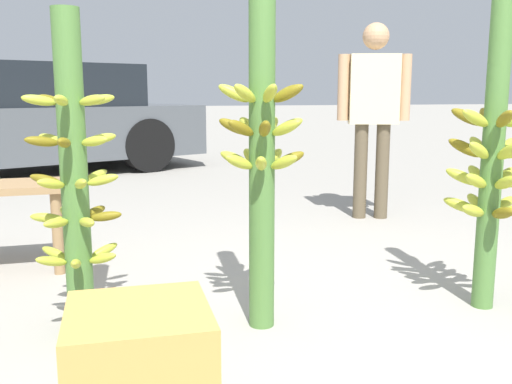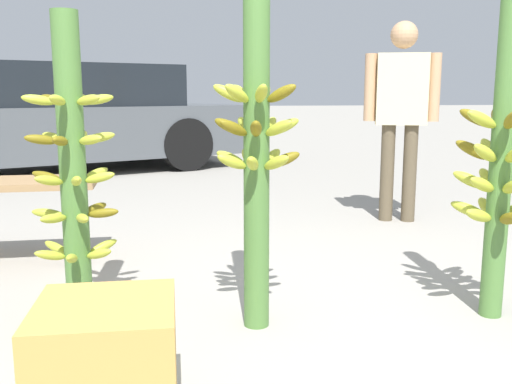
{
  "view_description": "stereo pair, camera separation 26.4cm",
  "coord_description": "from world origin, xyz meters",
  "px_view_note": "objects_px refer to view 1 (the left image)",
  "views": [
    {
      "loc": [
        -0.7,
        -1.92,
        1.02
      ],
      "look_at": [
        -0.07,
        0.61,
        0.56
      ],
      "focal_mm": 40.0,
      "sensor_mm": 36.0,
      "label": 1
    },
    {
      "loc": [
        -0.44,
        -1.97,
        1.02
      ],
      "look_at": [
        -0.07,
        0.61,
        0.56
      ],
      "focal_mm": 40.0,
      "sensor_mm": 36.0,
      "label": 2
    }
  ],
  "objects_px": {
    "banana_stalk_right": "(492,161)",
    "vendor_person": "(374,103)",
    "banana_stalk_left": "(74,179)",
    "parked_car": "(20,120)",
    "produce_crate": "(140,375)",
    "banana_stalk_center": "(262,139)"
  },
  "relations": [
    {
      "from": "produce_crate",
      "to": "banana_stalk_right",
      "type": "bearing_deg",
      "value": 22.82
    },
    {
      "from": "banana_stalk_right",
      "to": "parked_car",
      "type": "xyz_separation_m",
      "value": [
        -2.81,
        5.39,
        -0.04
      ]
    },
    {
      "from": "vendor_person",
      "to": "produce_crate",
      "type": "bearing_deg",
      "value": -109.13
    },
    {
      "from": "banana_stalk_left",
      "to": "parked_car",
      "type": "height_order",
      "value": "parked_car"
    },
    {
      "from": "produce_crate",
      "to": "banana_stalk_left",
      "type": "bearing_deg",
      "value": 104.25
    },
    {
      "from": "banana_stalk_center",
      "to": "vendor_person",
      "type": "xyz_separation_m",
      "value": [
        1.41,
        1.9,
        0.1
      ]
    },
    {
      "from": "banana_stalk_right",
      "to": "banana_stalk_center",
      "type": "bearing_deg",
      "value": 177.85
    },
    {
      "from": "banana_stalk_left",
      "to": "banana_stalk_center",
      "type": "height_order",
      "value": "banana_stalk_center"
    },
    {
      "from": "vendor_person",
      "to": "produce_crate",
      "type": "height_order",
      "value": "vendor_person"
    },
    {
      "from": "banana_stalk_left",
      "to": "vendor_person",
      "type": "distance_m",
      "value": 2.83
    },
    {
      "from": "banana_stalk_right",
      "to": "vendor_person",
      "type": "distance_m",
      "value": 1.98
    },
    {
      "from": "vendor_person",
      "to": "parked_car",
      "type": "bearing_deg",
      "value": 149.89
    },
    {
      "from": "banana_stalk_center",
      "to": "parked_car",
      "type": "height_order",
      "value": "banana_stalk_center"
    },
    {
      "from": "banana_stalk_left",
      "to": "banana_stalk_right",
      "type": "xyz_separation_m",
      "value": [
        1.85,
        -0.13,
        0.04
      ]
    },
    {
      "from": "banana_stalk_right",
      "to": "parked_car",
      "type": "relative_size",
      "value": 0.3
    },
    {
      "from": "banana_stalk_right",
      "to": "parked_car",
      "type": "height_order",
      "value": "banana_stalk_right"
    },
    {
      "from": "banana_stalk_center",
      "to": "vendor_person",
      "type": "height_order",
      "value": "banana_stalk_center"
    },
    {
      "from": "produce_crate",
      "to": "vendor_person",
      "type": "bearing_deg",
      "value": 53.24
    },
    {
      "from": "banana_stalk_left",
      "to": "banana_stalk_center",
      "type": "relative_size",
      "value": 0.83
    },
    {
      "from": "parked_car",
      "to": "banana_stalk_right",
      "type": "bearing_deg",
      "value": -175.64
    },
    {
      "from": "banana_stalk_left",
      "to": "banana_stalk_center",
      "type": "xyz_separation_m",
      "value": [
        0.76,
        -0.09,
        0.15
      ]
    },
    {
      "from": "banana_stalk_right",
      "to": "vendor_person",
      "type": "relative_size",
      "value": 0.92
    }
  ]
}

